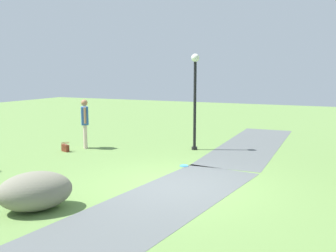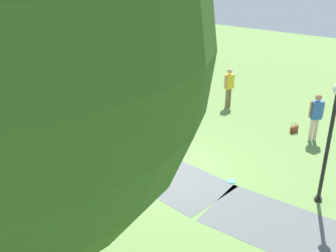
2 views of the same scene
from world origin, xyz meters
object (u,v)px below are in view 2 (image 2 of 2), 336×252
(lawn_boulder, at_px, (143,119))
(passerby_on_path, at_px, (133,81))
(woman_with_handbag, at_px, (316,114))
(man_near_boulder, at_px, (229,85))
(lamp_post, at_px, (331,132))
(spare_backpack_on_lawn, at_px, (190,93))
(frisbee_on_grass, at_px, (231,181))
(backpack_by_boulder, at_px, (138,110))
(handbag_on_grass, at_px, (294,129))

(lawn_boulder, xyz_separation_m, passerby_on_path, (2.18, -1.92, 0.61))
(woman_with_handbag, distance_m, man_near_boulder, 4.23)
(lamp_post, bearing_deg, spare_backpack_on_lawn, -32.78)
(man_near_boulder, relative_size, spare_backpack_on_lawn, 4.27)
(spare_backpack_on_lawn, bearing_deg, passerby_on_path, 54.49)
(frisbee_on_grass, bearing_deg, man_near_boulder, -59.78)
(backpack_by_boulder, bearing_deg, lawn_boulder, 138.11)
(passerby_on_path, bearing_deg, frisbee_on_grass, 154.23)
(lamp_post, xyz_separation_m, passerby_on_path, (9.06, -2.67, -1.07))
(passerby_on_path, bearing_deg, handbag_on_grass, -169.78)
(lawn_boulder, height_order, spare_backpack_on_lawn, lawn_boulder)
(passerby_on_path, height_order, frisbee_on_grass, passerby_on_path)
(handbag_on_grass, bearing_deg, woman_with_handbag, 160.17)
(woman_with_handbag, distance_m, frisbee_on_grass, 4.43)
(lawn_boulder, distance_m, backpack_by_boulder, 1.48)
(lawn_boulder, xyz_separation_m, frisbee_on_grass, (-4.53, 1.32, -0.38))
(passerby_on_path, xyz_separation_m, handbag_on_grass, (-6.90, -1.24, -0.86))
(man_near_boulder, xyz_separation_m, passerby_on_path, (3.60, 2.11, 0.00))
(man_near_boulder, bearing_deg, woman_with_handbag, 164.31)
(man_near_boulder, relative_size, frisbee_on_grass, 6.74)
(backpack_by_boulder, bearing_deg, handbag_on_grass, -159.42)
(woman_with_handbag, bearing_deg, lawn_boulder, 27.75)
(lamp_post, bearing_deg, lawn_boulder, -6.21)
(backpack_by_boulder, bearing_deg, frisbee_on_grass, 157.72)
(passerby_on_path, distance_m, backpack_by_boulder, 1.65)
(man_near_boulder, distance_m, handbag_on_grass, 3.52)
(lamp_post, bearing_deg, passerby_on_path, -16.40)
(spare_backpack_on_lawn, xyz_separation_m, frisbee_on_grass, (-5.16, 5.41, -0.18))
(lawn_boulder, distance_m, woman_with_handbag, 6.23)
(passerby_on_path, xyz_separation_m, frisbee_on_grass, (-6.71, 3.24, -0.99))
(passerby_on_path, bearing_deg, woman_with_handbag, -172.81)
(woman_with_handbag, distance_m, spare_backpack_on_lawn, 6.29)
(passerby_on_path, distance_m, spare_backpack_on_lawn, 2.79)
(man_near_boulder, bearing_deg, backpack_by_boulder, 50.62)
(man_near_boulder, distance_m, spare_backpack_on_lawn, 2.20)
(handbag_on_grass, bearing_deg, lamp_post, 118.94)
(lawn_boulder, xyz_separation_m, backpack_by_boulder, (1.09, -0.98, -0.19))
(woman_with_handbag, height_order, handbag_on_grass, woman_with_handbag)
(man_near_boulder, height_order, spare_backpack_on_lawn, man_near_boulder)
(man_near_boulder, xyz_separation_m, spare_backpack_on_lawn, (2.05, -0.06, -0.80))
(backpack_by_boulder, height_order, frisbee_on_grass, backpack_by_boulder)
(lamp_post, height_order, frisbee_on_grass, lamp_post)
(spare_backpack_on_lawn, bearing_deg, backpack_by_boulder, 81.61)
(woman_with_handbag, xyz_separation_m, passerby_on_path, (7.67, 0.97, -0.02))
(lawn_boulder, bearing_deg, man_near_boulder, -109.30)
(man_near_boulder, height_order, frisbee_on_grass, man_near_boulder)
(lamp_post, distance_m, lawn_boulder, 7.12)
(lamp_post, xyz_separation_m, backpack_by_boulder, (7.97, -1.73, -1.87))
(backpack_by_boulder, distance_m, frisbee_on_grass, 6.08)
(backpack_by_boulder, bearing_deg, woman_with_handbag, -163.84)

